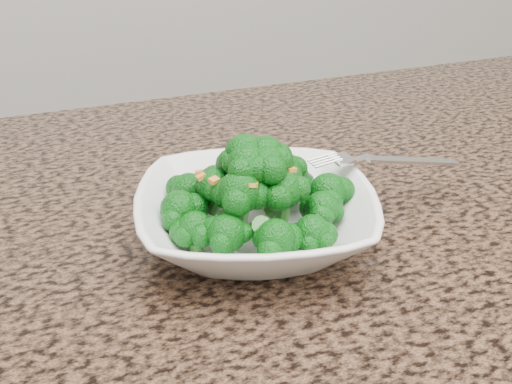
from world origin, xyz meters
name	(u,v)px	position (x,y,z in m)	size (l,w,h in m)	color
granite_counter	(401,294)	(0.00, 0.30, 0.89)	(1.64, 1.04, 0.03)	brown
bowl	(256,218)	(-0.09, 0.40, 0.93)	(0.20, 0.20, 0.05)	white
broccoli_pile	(256,157)	(-0.09, 0.40, 0.98)	(0.18, 0.18, 0.06)	#0B620F
garlic_topping	(256,116)	(-0.09, 0.40, 1.02)	(0.11, 0.11, 0.01)	gold
fork	(364,159)	(0.02, 0.41, 0.96)	(0.18, 0.03, 0.01)	silver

